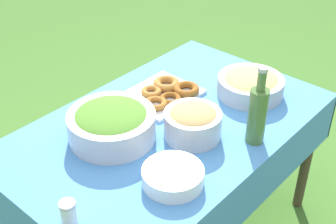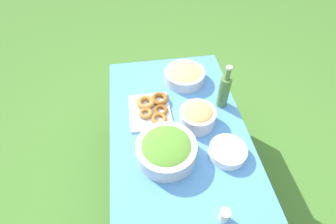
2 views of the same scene
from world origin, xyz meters
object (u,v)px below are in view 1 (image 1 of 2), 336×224
at_px(donut_platter, 165,93).
at_px(plate_stack, 173,176).
at_px(olive_oil_bottle, 257,113).
at_px(bread_bowl, 192,122).
at_px(salad_bowl, 112,123).
at_px(pasta_bowl, 251,84).

xyz_separation_m(donut_platter, plate_stack, (0.41, 0.40, 0.01)).
height_order(plate_stack, olive_oil_bottle, olive_oil_bottle).
xyz_separation_m(olive_oil_bottle, bread_bowl, (0.14, -0.21, -0.06)).
distance_m(salad_bowl, donut_platter, 0.38).
relative_size(pasta_bowl, plate_stack, 1.36).
bearing_deg(bread_bowl, salad_bowl, -46.68).
xyz_separation_m(salad_bowl, plate_stack, (0.04, 0.36, -0.04)).
bearing_deg(plate_stack, bread_bowl, -154.65).
distance_m(pasta_bowl, donut_platter, 0.39).
bearing_deg(pasta_bowl, bread_bowl, 0.32).
xyz_separation_m(salad_bowl, bread_bowl, (-0.22, 0.23, -0.00)).
height_order(salad_bowl, bread_bowl, salad_bowl).
bearing_deg(donut_platter, plate_stack, 44.41).
height_order(pasta_bowl, donut_platter, pasta_bowl).
relative_size(plate_stack, olive_oil_bottle, 0.67).
relative_size(pasta_bowl, donut_platter, 0.90).
xyz_separation_m(salad_bowl, pasta_bowl, (-0.64, 0.23, -0.02)).
distance_m(olive_oil_bottle, bread_bowl, 0.26).
xyz_separation_m(salad_bowl, donut_platter, (-0.37, -0.05, -0.05)).
distance_m(salad_bowl, olive_oil_bottle, 0.57).
bearing_deg(olive_oil_bottle, donut_platter, -91.22).
relative_size(pasta_bowl, olive_oil_bottle, 0.91).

